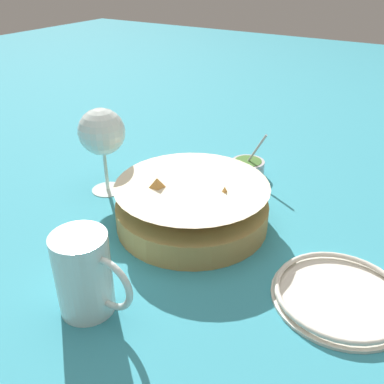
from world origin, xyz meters
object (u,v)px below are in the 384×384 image
Objects in this scene: food_basket at (192,206)px; side_plate at (340,295)px; beer_mug at (85,277)px; wine_glass at (102,134)px; sauce_cup at (248,167)px.

food_basket is 1.40× the size of side_plate.
beer_mug is at bearing -145.35° from side_plate.
beer_mug reaches higher than food_basket.
food_basket reaches higher than side_plate.
side_plate is (0.49, -0.07, -0.11)m from wine_glass.
beer_mug is (-0.01, -0.48, 0.04)m from sauce_cup.
wine_glass is 0.90× the size of side_plate.
sauce_cup is at bearing 88.81° from beer_mug.
sauce_cup is 0.40m from side_plate.
side_plate is (0.28, -0.05, -0.03)m from food_basket.
food_basket is at bearing 88.28° from beer_mug.
wine_glass is 0.51m from side_plate.
food_basket is at bearing 168.87° from side_plate.
wine_glass is (-0.21, 0.01, 0.09)m from food_basket.
wine_glass is at bearing 171.91° from side_plate.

